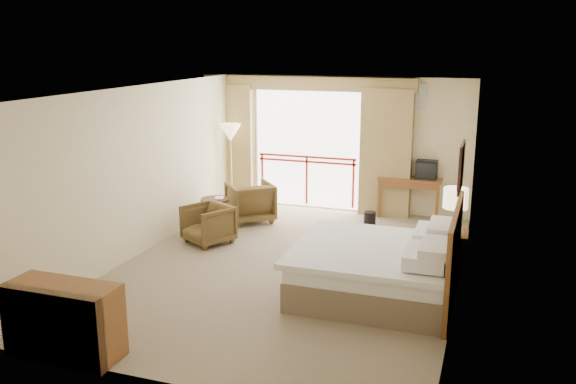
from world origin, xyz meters
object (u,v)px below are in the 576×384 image
at_px(bed, 379,269).
at_px(nightstand, 452,252).
at_px(table_lamp, 456,199).
at_px(dresser, 64,321).
at_px(armchair_near, 209,243).
at_px(desk, 411,185).
at_px(tv, 427,169).
at_px(armchair_far, 251,221).
at_px(floor_lamp, 230,136).
at_px(side_table, 215,208).
at_px(wastebasket, 370,219).

xyz_separation_m(bed, nightstand, (0.87, 1.19, -0.07)).
height_order(bed, table_lamp, table_lamp).
bearing_deg(dresser, bed, 45.91).
xyz_separation_m(table_lamp, armchair_near, (-4.05, -0.02, -1.12)).
distance_m(desk, tv, 0.47).
distance_m(tv, armchair_far, 3.54).
bearing_deg(tv, table_lamp, -73.40).
bearing_deg(floor_lamp, dresser, -82.65).
height_order(tv, armchair_far, tv).
bearing_deg(side_table, floor_lamp, 102.81).
bearing_deg(side_table, tv, 29.22).
bearing_deg(table_lamp, armchair_far, 159.64).
bearing_deg(dresser, side_table, 98.25).
height_order(wastebasket, side_table, side_table).
bearing_deg(dresser, floor_lamp, 100.00).
bearing_deg(wastebasket, desk, 58.87).
relative_size(table_lamp, floor_lamp, 0.37).
height_order(nightstand, wastebasket, nightstand).
bearing_deg(table_lamp, nightstand, -90.00).
relative_size(tv, dresser, 0.32).
xyz_separation_m(tv, dresser, (-3.09, -6.76, -0.55)).
bearing_deg(side_table, dresser, -84.40).
bearing_deg(table_lamp, desk, 110.06).
xyz_separation_m(nightstand, wastebasket, (-1.62, 1.86, -0.17)).
bearing_deg(tv, nightstand, -73.65).
distance_m(desk, side_table, 3.85).
height_order(wastebasket, armchair_near, armchair_near).
bearing_deg(armchair_far, wastebasket, 149.50).
height_order(desk, side_table, desk).
relative_size(bed, floor_lamp, 1.22).
xyz_separation_m(tv, wastebasket, (-0.90, -0.93, -0.83)).
bearing_deg(desk, dresser, -114.35).
distance_m(bed, wastebasket, 3.16).
relative_size(armchair_far, armchair_near, 1.13).
distance_m(table_lamp, side_table, 4.41).
bearing_deg(tv, side_table, -148.94).
bearing_deg(armchair_near, armchair_far, 112.02).
xyz_separation_m(tv, floor_lamp, (-3.90, -0.49, 0.53)).
height_order(nightstand, dresser, dresser).
bearing_deg(dresser, nightstand, 48.76).
xyz_separation_m(tv, armchair_far, (-3.14, -1.31, -0.97)).
xyz_separation_m(wastebasket, armchair_near, (-2.43, -1.83, -0.14)).
height_order(armchair_far, dresser, dresser).
distance_m(nightstand, floor_lamp, 5.30).
bearing_deg(desk, side_table, -149.92).
bearing_deg(desk, tv, -13.14).
bearing_deg(table_lamp, armchair_near, -179.72).
relative_size(table_lamp, dresser, 0.51).
xyz_separation_m(desk, floor_lamp, (-3.60, -0.55, 0.88)).
xyz_separation_m(desk, armchair_near, (-3.02, -2.82, -0.61)).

